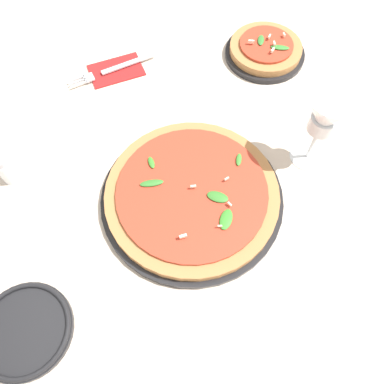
# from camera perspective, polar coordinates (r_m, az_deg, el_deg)

# --- Properties ---
(ground_plane) EXTENTS (6.00, 6.00, 0.00)m
(ground_plane) POSITION_cam_1_polar(r_m,az_deg,el_deg) (0.71, 1.35, -1.93)
(ground_plane) COLOR beige
(pizza_arugula_main) EXTENTS (0.34, 0.34, 0.05)m
(pizza_arugula_main) POSITION_cam_1_polar(r_m,az_deg,el_deg) (0.70, 0.01, -0.50)
(pizza_arugula_main) COLOR black
(pizza_arugula_main) RESTS_ON ground_plane
(pizza_personal_side) EXTENTS (0.19, 0.19, 0.05)m
(pizza_personal_side) POSITION_cam_1_polar(r_m,az_deg,el_deg) (0.96, 11.11, 20.44)
(pizza_personal_side) COLOR black
(pizza_personal_side) RESTS_ON ground_plane
(wine_glass) EXTENTS (0.09, 0.09, 0.17)m
(wine_glass) POSITION_cam_1_polar(r_m,az_deg,el_deg) (0.71, 19.75, 10.69)
(wine_glass) COLOR white
(wine_glass) RESTS_ON ground_plane
(napkin) EXTENTS (0.13, 0.09, 0.01)m
(napkin) POSITION_cam_1_polar(r_m,az_deg,el_deg) (0.94, -11.49, 17.79)
(napkin) COLOR #B21E1E
(napkin) RESTS_ON ground_plane
(fork) EXTENTS (0.21, 0.02, 0.00)m
(fork) POSITION_cam_1_polar(r_m,az_deg,el_deg) (0.93, -12.01, 17.83)
(fork) COLOR silver
(fork) RESTS_ON ground_plane
(side_plate_white) EXTENTS (0.15, 0.15, 0.02)m
(side_plate_white) POSITION_cam_1_polar(r_m,az_deg,el_deg) (0.69, -24.20, -18.67)
(side_plate_white) COLOR black
(side_plate_white) RESTS_ON ground_plane
(shaker_pepper) EXTENTS (0.03, 0.03, 0.07)m
(shaker_pepper) POSITION_cam_1_polar(r_m,az_deg,el_deg) (0.80, -26.60, 3.10)
(shaker_pepper) COLOR silver
(shaker_pepper) RESTS_ON ground_plane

